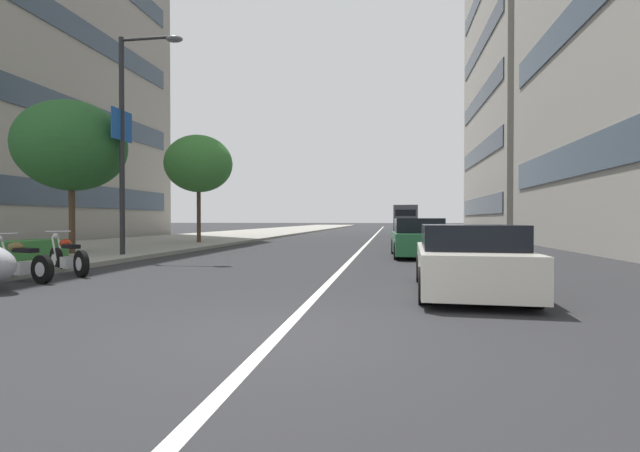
% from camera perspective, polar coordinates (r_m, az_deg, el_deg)
% --- Properties ---
extents(ground_plane, '(400.00, 400.00, 0.00)m').
position_cam_1_polar(ground_plane, '(5.60, -5.44, -13.65)').
color(ground_plane, '#262628').
extents(sidewalk_right_plaza, '(160.00, 9.96, 0.15)m').
position_cam_1_polar(sidewalk_right_plaza, '(37.79, -12.22, -1.25)').
color(sidewalk_right_plaza, gray).
rests_on(sidewalk_right_plaza, ground).
extents(lane_centre_stripe, '(110.00, 0.16, 0.01)m').
position_cam_1_polar(lane_centre_stripe, '(40.30, 6.87, -1.21)').
color(lane_centre_stripe, silver).
rests_on(lane_centre_stripe, ground).
extents(motorcycle_nearest_camera, '(0.83, 2.11, 1.09)m').
position_cam_1_polar(motorcycle_nearest_camera, '(12.31, -33.49, -3.92)').
color(motorcycle_nearest_camera, black).
rests_on(motorcycle_nearest_camera, ground).
extents(motorcycle_under_tarp, '(1.29, 1.98, 1.11)m').
position_cam_1_polar(motorcycle_under_tarp, '(13.24, -29.09, -3.53)').
color(motorcycle_under_tarp, black).
rests_on(motorcycle_under_tarp, ground).
extents(car_following_behind, '(4.23, 2.05, 1.30)m').
position_cam_1_polar(car_following_behind, '(9.10, 18.13, -4.10)').
color(car_following_behind, beige).
rests_on(car_following_behind, ground).
extents(car_lead_in_lane, '(4.27, 2.00, 1.45)m').
position_cam_1_polar(car_lead_in_lane, '(17.55, 12.19, -1.58)').
color(car_lead_in_lane, '#236038').
rests_on(car_lead_in_lane, ground).
extents(car_approaching_light, '(4.68, 1.86, 1.45)m').
position_cam_1_polar(car_approaching_light, '(24.97, 11.84, -0.87)').
color(car_approaching_light, '#236038').
rests_on(car_approaching_light, ground).
extents(car_mid_block_traffic, '(4.39, 2.00, 1.40)m').
position_cam_1_polar(car_mid_block_traffic, '(33.04, 11.83, -0.50)').
color(car_mid_block_traffic, '#4C515B').
rests_on(car_mid_block_traffic, ground).
extents(delivery_van_ahead, '(5.86, 2.29, 2.70)m').
position_cam_1_polar(delivery_van_ahead, '(42.80, 10.68, 0.82)').
color(delivery_van_ahead, '#4C5156').
rests_on(delivery_van_ahead, ground).
extents(street_lamp_with_banners, '(1.26, 2.42, 7.79)m').
position_cam_1_polar(street_lamp_with_banners, '(18.00, -22.65, 11.87)').
color(street_lamp_with_banners, '#232326').
rests_on(street_lamp_with_banners, sidewalk_right_plaza).
extents(clipped_hedge_bed, '(4.04, 1.10, 0.59)m').
position_cam_1_polar(clipped_hedge_bed, '(16.76, -34.77, -2.62)').
color(clipped_hedge_bed, '#337033').
rests_on(clipped_hedge_bed, sidewalk_right_plaza).
extents(street_tree_near_plaza_corner, '(3.91, 3.91, 5.65)m').
position_cam_1_polar(street_tree_near_plaza_corner, '(19.42, -28.75, 8.79)').
color(street_tree_near_plaza_corner, '#473323').
rests_on(street_tree_near_plaza_corner, sidewalk_right_plaza).
extents(street_tree_mid_sidewalk, '(3.73, 3.73, 5.97)m').
position_cam_1_polar(street_tree_mid_sidewalk, '(26.45, -14.99, 7.54)').
color(street_tree_mid_sidewalk, '#473323').
rests_on(street_tree_mid_sidewalk, sidewalk_right_plaza).
extents(office_tower_mid_left, '(18.25, 19.93, 32.89)m').
position_cam_1_polar(office_tower_mid_left, '(47.75, 32.04, 19.03)').
color(office_tower_mid_left, gray).
rests_on(office_tower_mid_left, ground).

